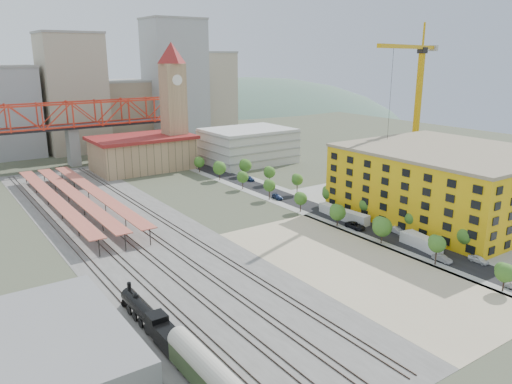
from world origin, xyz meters
TOP-DOWN VIEW (x-y plane):
  - ground at (0.00, 0.00)m, footprint 400.00×400.00m
  - ballast_strip at (-36.00, 17.50)m, footprint 36.00×165.00m
  - dirt_lot at (-4.00, -31.50)m, footprint 28.00×67.00m
  - street_asphalt at (16.00, 15.00)m, footprint 12.00×170.00m
  - sidewalk_west at (10.50, 15.00)m, footprint 3.00×170.00m
  - sidewalk_east at (21.50, 15.00)m, footprint 3.00×170.00m
  - construction_pad at (45.00, -20.00)m, footprint 50.00×90.00m
  - rail_tracks at (-37.80, 17.50)m, footprint 26.56×160.00m
  - platform_canopies at (-41.00, 45.00)m, footprint 16.00×80.00m
  - station_hall at (-5.00, 82.00)m, footprint 38.00×24.00m
  - clock_tower at (8.00, 79.99)m, footprint 12.00×12.00m
  - parking_garage at (36.00, 70.00)m, footprint 34.00×26.00m
  - truss_bridge at (-25.00, 105.00)m, footprint 94.00×9.60m
  - construction_building at (42.00, -20.00)m, footprint 44.60×50.60m
  - warehouse at (-66.00, -30.00)m, footprint 22.00×32.00m
  - street_trees at (16.00, 5.00)m, footprint 15.40×124.40m
  - skyline at (7.47, 142.31)m, footprint 133.00×46.00m
  - distant_hills at (45.28, 260.00)m, footprint 647.00×264.00m
  - locomotive at (-50.00, -29.73)m, footprint 2.83×21.84m
  - coach at (-50.00, -49.44)m, footprint 3.13×18.20m
  - tower_crane at (60.65, 7.70)m, footprint 47.60×18.58m
  - site_trailer_a at (16.00, -32.46)m, footprint 4.46×10.71m
  - site_trailer_b at (16.00, -31.44)m, footprint 2.88×9.57m
  - site_trailer_c at (16.00, -9.71)m, footprint 3.71×10.51m
  - site_trailer_d at (16.00, -2.52)m, footprint 3.18×9.59m
  - car_1 at (13.00, -39.93)m, footprint 1.62×4.41m
  - car_2 at (13.00, -14.09)m, footprint 2.78×5.81m
  - car_3 at (13.00, 19.19)m, footprint 2.71×5.07m
  - car_4 at (19.00, -44.67)m, footprint 1.82×4.40m
  - car_5 at (19.00, -22.48)m, footprint 1.93×4.78m
  - car_6 at (19.00, 0.35)m, footprint 2.66×5.05m
  - car_7 at (19.00, 43.56)m, footprint 2.43×5.05m

SIDE VIEW (x-z plane):
  - distant_hills at x=45.28m, z-range -193.04..33.96m
  - ground at x=0.00m, z-range 0.00..0.00m
  - street_trees at x=16.00m, z-range -4.00..4.00m
  - sidewalk_west at x=10.50m, z-range 0.00..0.04m
  - sidewalk_east at x=21.50m, z-range 0.00..0.04m
  - ballast_strip at x=-36.00m, z-range 0.00..0.06m
  - dirt_lot at x=-4.00m, z-range 0.00..0.06m
  - street_asphalt at x=16.00m, z-range 0.00..0.06m
  - construction_pad at x=45.00m, z-range 0.00..0.06m
  - rail_tracks at x=-37.80m, z-range 0.06..0.24m
  - car_6 at x=19.00m, z-range 0.00..1.36m
  - car_3 at x=13.00m, z-range 0.00..1.40m
  - car_7 at x=19.00m, z-range 0.00..1.42m
  - car_1 at x=13.00m, z-range 0.00..1.44m
  - car_4 at x=19.00m, z-range 0.00..1.49m
  - car_5 at x=19.00m, z-range 0.00..1.54m
  - car_2 at x=13.00m, z-range 0.00..1.60m
  - site_trailer_d at x=16.00m, z-range 0.00..2.58m
  - site_trailer_b at x=16.00m, z-range 0.00..2.59m
  - site_trailer_c at x=16.00m, z-range 0.00..2.82m
  - site_trailer_a at x=16.00m, z-range 0.00..2.85m
  - locomotive at x=-50.00m, z-range -0.69..4.77m
  - warehouse at x=-66.00m, z-range 0.00..5.00m
  - coach at x=-50.00m, z-range 0.18..5.90m
  - platform_canopies at x=-41.00m, z-range 1.93..6.06m
  - station_hall at x=-5.00m, z-range 0.12..13.22m
  - parking_garage at x=36.00m, z-range 0.00..14.00m
  - construction_building at x=42.00m, z-range 0.01..18.81m
  - truss_bridge at x=-25.00m, z-range 6.06..31.66m
  - skyline at x=7.47m, z-range -7.19..52.81m
  - clock_tower at x=8.00m, z-range 2.70..54.70m
  - tower_crane at x=60.65m, z-range 6.25..59.58m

